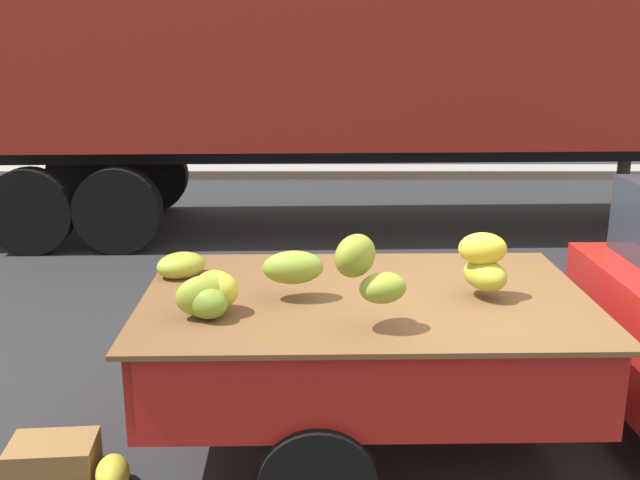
# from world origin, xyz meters

# --- Properties ---
(ground) EXTENTS (220.00, 220.00, 0.00)m
(ground) POSITION_xyz_m (0.00, 0.00, 0.00)
(ground) COLOR #28282B
(curb_strip) EXTENTS (80.00, 0.80, 0.16)m
(curb_strip) POSITION_xyz_m (0.00, 10.21, 0.08)
(curb_strip) COLOR gray
(curb_strip) RESTS_ON ground
(semi_trailer) EXTENTS (12.08, 3.02, 3.95)m
(semi_trailer) POSITION_xyz_m (-0.10, 6.17, 2.54)
(semi_trailer) COLOR maroon
(semi_trailer) RESTS_ON ground
(fallen_banana_bunch_near_tailgate) EXTENTS (0.26, 0.34, 0.20)m
(fallen_banana_bunch_near_tailgate) POSITION_xyz_m (-2.31, -0.26, 0.10)
(fallen_banana_bunch_near_tailgate) COLOR gold
(fallen_banana_bunch_near_tailgate) RESTS_ON ground
(produce_crate) EXTENTS (0.55, 0.40, 0.22)m
(produce_crate) POSITION_xyz_m (-2.72, -0.10, 0.11)
(produce_crate) COLOR olive
(produce_crate) RESTS_ON ground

